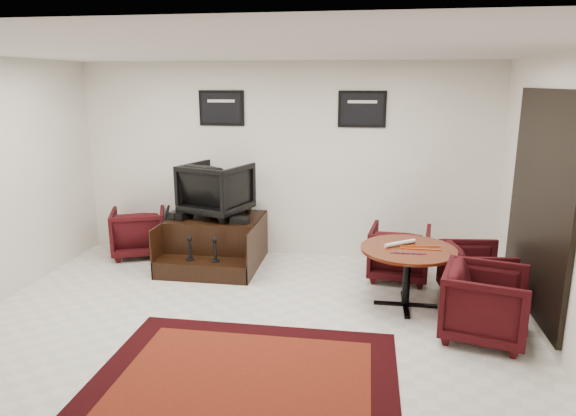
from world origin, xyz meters
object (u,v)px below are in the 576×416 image
Objects in this scene: shine_podium at (215,242)px; shine_chair at (216,187)px; armchair_side at (139,230)px; table_chair_window at (476,270)px; meeting_table at (408,255)px; table_chair_back at (399,250)px; table_chair_corner at (486,300)px.

shine_podium is 0.79m from shine_chair.
armchair_side is (-1.23, 0.19, 0.08)m from shine_podium.
shine_podium is 3.47m from table_chair_window.
armchair_side is 0.72× the size of meeting_table.
table_chair_back is 1.02m from table_chair_window.
table_chair_corner is (-0.10, -0.96, 0.04)m from table_chair_window.
meeting_table is 0.90m from table_chair_back.
table_chair_corner is at bearing -42.36° from meeting_table.
shine_chair is 2.65m from table_chair_back.
shine_podium is 1.25m from armchair_side.
armchair_side is 1.01× the size of table_chair_back.
table_chair_window reaches higher than shine_podium.
table_chair_corner reaches higher than meeting_table.
armchair_side is 0.96× the size of table_chair_corner.
table_chair_back is (-0.03, 0.87, -0.23)m from meeting_table.
armchair_side is at bearing 2.30° from table_chair_back.
shine_chair reaches higher than armchair_side.
armchair_side reaches higher than table_chair_window.
armchair_side reaches higher than meeting_table.
table_chair_window is at bearing 154.15° from table_chair_back.
shine_podium is 1.57× the size of shine_chair.
shine_chair is 3.58m from table_chair_window.
armchair_side is at bearing 171.30° from shine_podium.
armchair_side is 4.71m from table_chair_window.
table_chair_back is at bearing 50.03° from table_chair_window.
table_chair_back is at bearing -4.10° from shine_podium.
table_chair_corner is (3.30, -1.85, -0.68)m from shine_chair.
meeting_table is at bearing 62.43° from table_chair_corner.
shine_chair is 3.84m from table_chair_corner.
table_chair_corner is (3.30, -1.71, 0.10)m from shine_podium.
shine_podium is at bearing 71.31° from table_chair_window.
table_chair_window is 0.91× the size of table_chair_corner.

